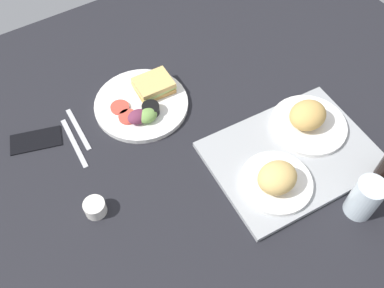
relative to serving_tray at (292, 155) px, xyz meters
The scene contains 10 objects.
ground_plane 28.36cm from the serving_tray, 42.84° to the right, with size 190.00×150.00×3.00cm, color black.
serving_tray is the anchor object (origin of this frame).
bread_plate_near 11.56cm from the serving_tray, 150.58° to the right, with size 21.92×21.92×8.78cm.
bread_plate_far 12.49cm from the serving_tray, 26.97° to the left, with size 19.19×19.19×8.58cm.
plate_with_salad 46.46cm from the serving_tray, 55.91° to the right, with size 28.49×28.49×5.40cm.
drinking_glass 22.55cm from the serving_tray, 100.06° to the left, with size 7.28×7.28×12.20cm, color silver.
espresso_cup 55.09cm from the serving_tray, 14.51° to the right, with size 5.60×5.60×4.00cm, color silver.
fork 62.07cm from the serving_tray, 41.20° to the right, with size 17.00×1.40×0.50cm, color #B7B7BC.
knife 61.89cm from the serving_tray, 36.58° to the right, with size 19.00×1.40×0.50cm, color #B7B7BC.
cell_phone 73.03cm from the serving_tray, 36.58° to the right, with size 14.40×7.20×0.80cm, color black.
Camera 1 is at (37.38, 59.22, 98.21)cm, focal length 39.27 mm.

